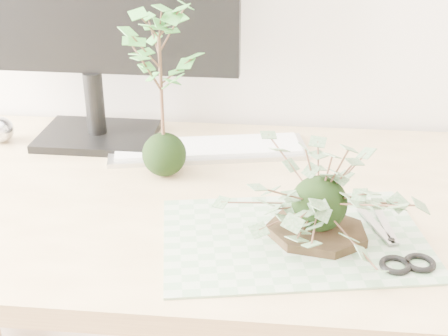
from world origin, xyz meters
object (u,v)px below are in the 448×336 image
Objects in this scene: ivy_kokedama at (321,180)px; maple_kokedama at (159,49)px; keyboard at (208,149)px; desk at (241,236)px.

maple_kokedama is (-0.29, 0.20, 0.14)m from ivy_kokedama.
ivy_kokedama is at bearing -35.10° from maple_kokedama.
ivy_kokedama is 0.72× the size of maple_kokedama.
maple_kokedama is 0.83× the size of keyboard.
keyboard reaches higher than desk.
maple_kokedama is at bearing -133.68° from keyboard.
desk is at bearing -25.14° from maple_kokedama.
maple_kokedama reaches higher than keyboard.
keyboard is (-0.22, 0.32, -0.10)m from ivy_kokedama.
keyboard is at bearing 57.86° from maple_kokedama.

